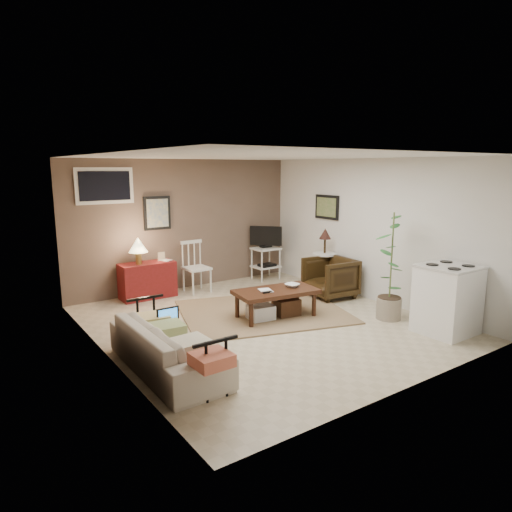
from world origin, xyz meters
TOP-DOWN VIEW (x-y plane):
  - floor at (0.00, 0.00)m, footprint 5.00×5.00m
  - art_back at (-0.55, 2.48)m, footprint 0.50×0.03m
  - art_right at (2.23, 1.05)m, footprint 0.03×0.60m
  - window at (-1.45, 2.48)m, footprint 0.96×0.03m
  - rug at (0.29, 0.40)m, footprint 2.96×2.63m
  - coffee_table at (0.28, 0.07)m, footprint 1.31×0.80m
  - sofa at (-1.80, -0.67)m, footprint 0.54×1.85m
  - sofa_pillows at (-1.76, -0.88)m, footprint 0.36×1.76m
  - sofa_end_rails at (-1.69, -0.67)m, footprint 0.50×1.85m
  - laptop at (-1.62, -0.35)m, footprint 0.28×0.21m
  - red_console at (-0.90, 2.23)m, footprint 0.94×0.42m
  - spindle_chair at (0.00, 2.09)m, footprint 0.43×0.43m
  - tv_stand at (1.62, 2.15)m, footprint 0.51×0.51m
  - side_table at (2.00, 0.84)m, footprint 0.43×0.43m
  - armchair at (1.76, 0.43)m, footprint 0.78×0.82m
  - potted_plant at (1.67, -0.93)m, footprint 0.41×0.41m
  - stove at (1.85, -1.76)m, footprint 0.73×0.68m
  - bowl at (0.60, 0.06)m, footprint 0.22×0.09m
  - book_table at (0.03, 0.12)m, footprint 0.17×0.07m
  - book_console at (-0.61, 2.17)m, footprint 0.14×0.07m

SIDE VIEW (x-z plane):
  - floor at x=0.00m, z-range 0.00..0.00m
  - rug at x=0.29m, z-range 0.00..0.02m
  - coffee_table at x=0.28m, z-range 0.03..0.49m
  - sofa_end_rails at x=-1.69m, z-range 0.00..0.62m
  - sofa at x=-1.80m, z-range 0.00..0.72m
  - red_console at x=-0.90m, z-range -0.17..0.92m
  - armchair at x=1.76m, z-range 0.00..0.77m
  - spindle_chair at x=0.00m, z-range -0.03..0.91m
  - sofa_pillows at x=-1.76m, z-range 0.38..0.51m
  - laptop at x=-1.62m, z-range 0.37..0.56m
  - stove at x=1.85m, z-range 0.00..0.96m
  - bowl at x=0.60m, z-range 0.44..0.65m
  - book_table at x=0.03m, z-range 0.44..0.68m
  - tv_stand at x=1.62m, z-range 0.03..1.12m
  - side_table at x=2.00m, z-range 0.14..1.30m
  - book_console at x=-0.61m, z-range 0.63..0.83m
  - potted_plant at x=1.67m, z-range 0.05..1.69m
  - art_back at x=-0.55m, z-range 1.15..1.75m
  - art_right at x=2.23m, z-range 1.29..1.75m
  - window at x=-1.45m, z-range 1.65..2.25m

